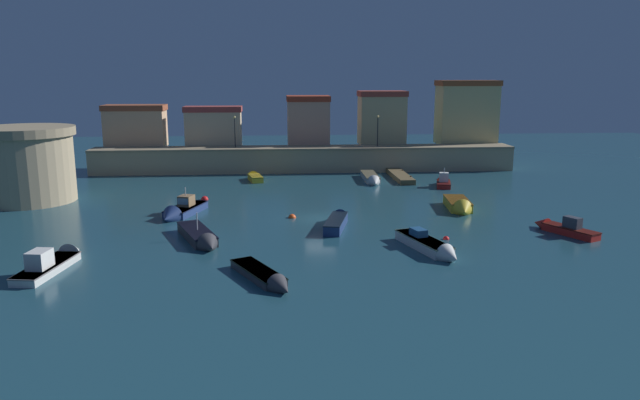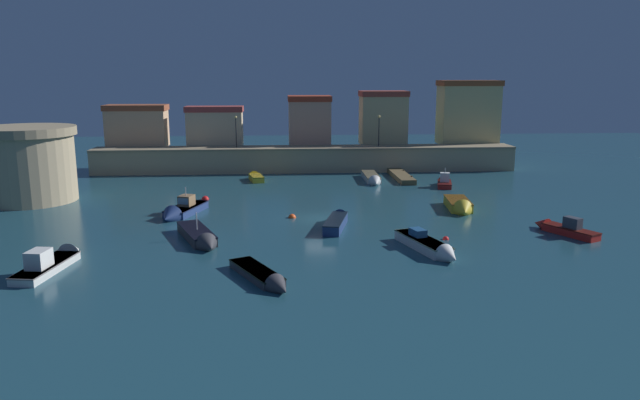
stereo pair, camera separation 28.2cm
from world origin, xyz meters
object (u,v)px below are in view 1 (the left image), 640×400
object	(u,v)px
moored_boat_1	(180,211)
moored_boat_5	(459,206)
fortress_tower	(26,164)
moored_boat_6	(337,221)
moored_boat_2	(431,246)
moored_boat_4	(201,237)
quay_lamp_0	(235,127)
moored_boat_10	(443,182)
moored_boat_0	(55,261)
moored_boat_8	(267,278)
mooring_buoy_1	(446,239)
mooring_buoy_2	(292,218)
moored_boat_9	(562,228)
moored_boat_7	(255,177)
mooring_buoy_0	(205,200)
moored_boat_3	(371,178)
quay_lamp_1	(378,126)

from	to	relation	value
moored_boat_1	moored_boat_5	distance (m)	24.33
fortress_tower	moored_boat_6	bearing A→B (deg)	-22.35
moored_boat_2	moored_boat_4	distance (m)	16.26
quay_lamp_0	moored_boat_10	size ratio (longest dim) A/B	0.83
quay_lamp_0	moored_boat_0	distance (m)	38.28
moored_boat_2	moored_boat_8	bearing A→B (deg)	-80.70
mooring_buoy_1	mooring_buoy_2	world-z (taller)	mooring_buoy_2
moored_boat_6	moored_boat_1	bearing A→B (deg)	85.29
moored_boat_8	moored_boat_9	size ratio (longest dim) A/B	1.17
quay_lamp_0	moored_boat_7	xyz separation A→B (m)	(2.47, -6.14, -5.21)
mooring_buoy_0	moored_boat_4	bearing A→B (deg)	-84.71
moored_boat_5	moored_boat_7	size ratio (longest dim) A/B	1.41
moored_boat_4	mooring_buoy_0	world-z (taller)	moored_boat_4
quay_lamp_0	moored_boat_6	bearing A→B (deg)	-70.75
moored_boat_9	moored_boat_0	bearing A→B (deg)	72.16
moored_boat_6	moored_boat_2	bearing A→B (deg)	-129.64
moored_boat_9	moored_boat_10	size ratio (longest dim) A/B	1.18
mooring_buoy_1	moored_boat_5	bearing A→B (deg)	67.36
moored_boat_5	moored_boat_8	size ratio (longest dim) A/B	0.95
quay_lamp_0	moored_boat_10	distance (m)	26.05
quay_lamp_0	moored_boat_3	world-z (taller)	quay_lamp_0
moored_boat_1	moored_boat_8	bearing A→B (deg)	41.56
quay_lamp_0	moored_boat_5	bearing A→B (deg)	-47.69
mooring_buoy_1	mooring_buoy_2	distance (m)	13.38
moored_boat_3	moored_boat_6	size ratio (longest dim) A/B	1.13
fortress_tower	moored_boat_2	size ratio (longest dim) A/B	1.29
moored_boat_1	moored_boat_4	size ratio (longest dim) A/B	0.91
quay_lamp_0	moored_boat_4	size ratio (longest dim) A/B	0.53
moored_boat_9	mooring_buoy_0	world-z (taller)	moored_boat_9
moored_boat_6	mooring_buoy_1	distance (m)	8.79
fortress_tower	moored_boat_7	bearing A→B (deg)	25.69
moored_boat_1	moored_boat_4	xyz separation A→B (m)	(2.69, -8.36, -0.05)
moored_boat_10	moored_boat_6	bearing A→B (deg)	155.75
moored_boat_0	moored_boat_6	world-z (taller)	moored_boat_0
quay_lamp_1	mooring_buoy_0	bearing A→B (deg)	-139.72
moored_boat_9	quay_lamp_1	bearing A→B (deg)	-10.92
quay_lamp_1	mooring_buoy_1	distance (m)	32.74
mooring_buoy_2	moored_boat_8	bearing A→B (deg)	-97.05
moored_boat_3	moored_boat_7	bearing A→B (deg)	-96.89
fortress_tower	moored_boat_7	size ratio (longest dim) A/B	2.14
moored_boat_10	mooring_buoy_1	world-z (taller)	moored_boat_10
moored_boat_4	mooring_buoy_0	bearing A→B (deg)	164.44
moored_boat_0	moored_boat_5	xyz separation A→B (m)	(30.04, 13.73, 0.03)
moored_boat_3	mooring_buoy_2	world-z (taller)	moored_boat_3
moored_boat_2	moored_boat_5	size ratio (longest dim) A/B	1.18
quay_lamp_1	moored_boat_0	distance (m)	45.74
moored_boat_8	moored_boat_10	bearing A→B (deg)	120.95
fortress_tower	moored_boat_6	size ratio (longest dim) A/B	1.39
moored_boat_6	moored_boat_7	bearing A→B (deg)	32.32
moored_boat_3	moored_boat_5	distance (m)	16.09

